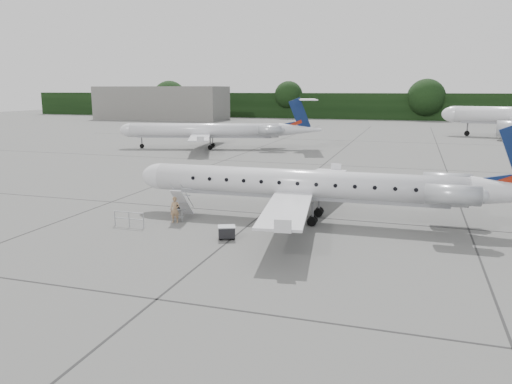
% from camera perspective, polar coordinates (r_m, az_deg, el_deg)
% --- Properties ---
extents(ground, '(320.00, 320.00, 0.00)m').
position_cam_1_polar(ground, '(31.42, 8.13, -5.22)').
color(ground, '#5C5C5A').
rests_on(ground, ground).
extents(treeline, '(260.00, 4.00, 8.00)m').
position_cam_1_polar(treeline, '(159.86, 16.04, 9.37)').
color(treeline, black).
rests_on(treeline, ground).
extents(terminal_building, '(40.00, 14.00, 10.00)m').
position_cam_1_polar(terminal_building, '(158.50, -10.78, 9.96)').
color(terminal_building, slate).
rests_on(terminal_building, ground).
extents(main_regional_jet, '(28.16, 20.52, 7.13)m').
position_cam_1_polar(main_regional_jet, '(34.84, 5.35, 2.53)').
color(main_regional_jet, silver).
rests_on(main_regional_jet, ground).
extents(airstair, '(0.89, 2.13, 2.23)m').
position_cam_1_polar(airstair, '(35.87, -8.43, -1.27)').
color(airstair, silver).
rests_on(airstair, ground).
extents(passenger, '(0.73, 0.54, 1.82)m').
position_cam_1_polar(passenger, '(34.85, -9.25, -2.02)').
color(passenger, '#987653').
rests_on(passenger, ground).
extents(safety_railing, '(2.20, 0.10, 1.00)m').
position_cam_1_polar(safety_railing, '(34.53, -14.30, -3.06)').
color(safety_railing, '#96999E').
rests_on(safety_railing, ground).
extents(baggage_cart, '(1.25, 1.14, 0.87)m').
position_cam_1_polar(baggage_cart, '(30.86, -3.37, -4.59)').
color(baggage_cart, black).
rests_on(baggage_cart, ground).
extents(bg_regional_left, '(34.16, 28.25, 7.79)m').
position_cam_1_polar(bg_regional_left, '(78.47, -5.94, 7.80)').
color(bg_regional_left, silver).
rests_on(bg_regional_left, ground).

